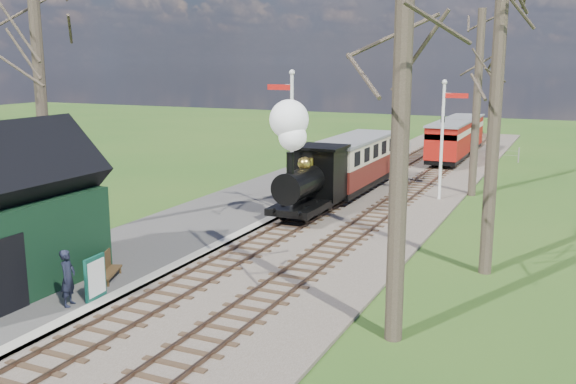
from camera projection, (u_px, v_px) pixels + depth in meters
name	position (u px, v px, depth m)	size (l,w,h in m)	color
distant_hills	(484.00, 265.00, 72.75)	(114.40, 48.00, 22.02)	#385B23
ballast_bed	(378.00, 195.00, 31.80)	(8.00, 60.00, 0.10)	brown
track_near	(353.00, 191.00, 32.32)	(1.60, 60.00, 0.15)	brown
track_far	(404.00, 196.00, 31.26)	(1.60, 60.00, 0.15)	brown
platform	(211.00, 219.00, 26.63)	(5.00, 44.00, 0.20)	#474442
coping_strip	(260.00, 225.00, 25.69)	(0.40, 44.00, 0.21)	#B2AD9E
semaphore_near	(290.00, 133.00, 26.58)	(1.22, 0.24, 6.22)	silver
semaphore_far	(444.00, 131.00, 29.88)	(1.22, 0.24, 5.72)	silver
bare_trees	(274.00, 105.00, 20.15)	(15.51, 22.39, 12.00)	#382D23
fence_line	(423.00, 149.00, 44.57)	(12.60, 0.08, 1.00)	slate
locomotive	(307.00, 167.00, 26.53)	(1.97, 4.59, 4.91)	black
coach	(354.00, 161.00, 32.05)	(2.29, 7.86, 2.41)	black
red_carriage_a	(448.00, 142.00, 40.50)	(2.07, 5.14, 2.18)	black
red_carriage_b	(463.00, 134.00, 45.40)	(2.07, 5.14, 2.18)	black
sign_board	(95.00, 278.00, 17.39)	(0.16, 0.82, 1.20)	#0E4134
bench	(106.00, 268.00, 18.95)	(0.88, 1.41, 0.78)	#453018
person	(68.00, 278.00, 16.88)	(0.56, 0.37, 1.53)	black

